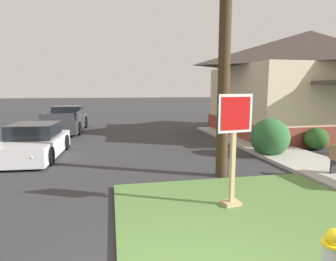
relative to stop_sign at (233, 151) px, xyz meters
name	(u,v)px	position (x,y,z in m)	size (l,w,h in m)	color
grass_corner_patch	(265,229)	(0.18, -1.04, -1.23)	(5.27, 5.72, 0.08)	#567F3D
sidewalk_strip	(300,160)	(4.02, 3.29, -1.21)	(2.20, 17.31, 0.12)	#B2AFA8
stop_sign	(233,151)	(0.00, 0.00, 0.00)	(0.78, 0.33, 2.36)	tan
manhole_cover	(162,226)	(-1.61, -0.49, -1.26)	(0.70, 0.70, 0.02)	black
parked_sedan_white	(34,143)	(-5.32, 5.88, -0.73)	(2.12, 4.20, 1.25)	silver
pickup_truck_charcoal	(67,121)	(-5.09, 12.58, -0.65)	(2.18, 5.17, 1.48)	#38383D
corner_house	(307,82)	(8.22, 8.85, 1.63)	(9.33, 8.64, 5.65)	brown
shrub_near_porch	(316,139)	(5.91, 4.93, -0.80)	(0.95, 0.95, 0.94)	#2C5924
shrub_by_curb	(270,137)	(3.41, 4.31, -0.55)	(1.46, 1.46, 1.43)	#2F6536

